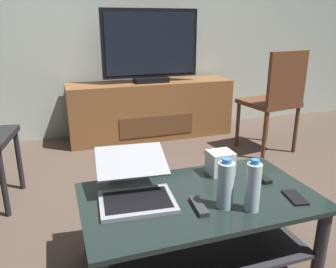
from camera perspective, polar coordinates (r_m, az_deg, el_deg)
ground_plane at (r=2.03m, az=2.95°, el=-17.34°), size 7.68×7.68×0.00m
coffee_table at (r=1.71m, az=5.15°, el=-13.88°), size 1.11×0.64×0.40m
media_cabinet at (r=3.63m, az=-2.88°, el=4.11°), size 1.71×0.43×0.59m
television at (r=3.50m, az=-2.95°, el=14.27°), size 0.98×0.20×0.72m
dining_chair at (r=3.26m, az=17.59°, el=5.94°), size 0.50×0.50×0.95m
laptop at (r=1.61m, az=-5.61°, el=-8.41°), size 0.37×0.45×0.18m
router_box at (r=1.86m, az=8.76°, el=-4.76°), size 0.13×0.12×0.13m
water_bottle_near at (r=1.52m, az=14.06°, el=-8.58°), size 0.07×0.07×0.24m
water_bottle_far at (r=1.52m, az=9.63°, el=-8.38°), size 0.07×0.07×0.23m
cell_phone at (r=1.72m, az=20.51°, el=-9.93°), size 0.09×0.15×0.01m
tv_remote at (r=1.87m, az=15.23°, el=-6.83°), size 0.05×0.16×0.02m
soundbar_remote at (r=1.54m, az=5.19°, el=-11.94°), size 0.06×0.16×0.02m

